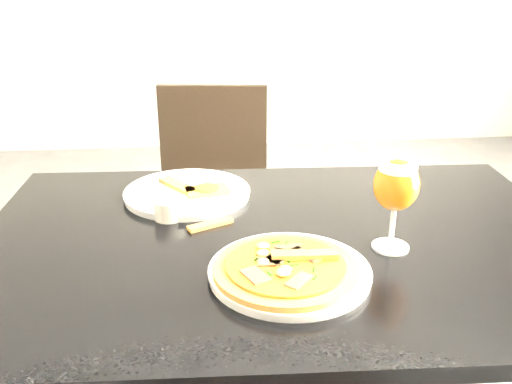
{
  "coord_description": "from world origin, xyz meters",
  "views": [
    {
      "loc": [
        0.01,
        -1.0,
        1.26
      ],
      "look_at": [
        0.12,
        0.05,
        0.83
      ],
      "focal_mm": 40.0,
      "sensor_mm": 36.0,
      "label": 1
    }
  ],
  "objects": [
    {
      "name": "dining_table",
      "position": [
        0.16,
        0.0,
        0.66
      ],
      "size": [
        1.23,
        0.84,
        0.75
      ],
      "rotation": [
        0.0,
        0.0,
        -0.04
      ],
      "color": "black",
      "rests_on": "ground"
    },
    {
      "name": "chair_far",
      "position": [
        0.04,
        0.83,
        0.47
      ],
      "size": [
        0.44,
        0.44,
        0.86
      ],
      "rotation": [
        0.0,
        0.0,
        -0.11
      ],
      "color": "black",
      "rests_on": "ground"
    },
    {
      "name": "plate_main",
      "position": [
        0.16,
        -0.15,
        0.76
      ],
      "size": [
        0.31,
        0.31,
        0.01
      ],
      "primitive_type": "cylinder",
      "rotation": [
        0.0,
        0.0,
        -0.13
      ],
      "color": "white",
      "rests_on": "dining_table"
    },
    {
      "name": "pizza",
      "position": [
        0.15,
        -0.16,
        0.77
      ],
      "size": [
        0.25,
        0.25,
        0.03
      ],
      "rotation": [
        0.0,
        0.0,
        -0.37
      ],
      "color": "olive",
      "rests_on": "plate_main"
    },
    {
      "name": "plate_second",
      "position": [
        -0.03,
        0.23,
        0.76
      ],
      "size": [
        0.39,
        0.39,
        0.02
      ],
      "primitive_type": "cylinder",
      "rotation": [
        0.0,
        0.0,
        -0.47
      ],
      "color": "white",
      "rests_on": "dining_table"
    },
    {
      "name": "crust_scraps",
      "position": [
        -0.0,
        0.23,
        0.77
      ],
      "size": [
        0.17,
        0.13,
        0.01
      ],
      "rotation": [
        0.0,
        0.0,
        -0.49
      ],
      "color": "olive",
      "rests_on": "plate_second"
    },
    {
      "name": "loose_crust",
      "position": [
        0.02,
        0.07,
        0.75
      ],
      "size": [
        0.1,
        0.06,
        0.01
      ],
      "primitive_type": "cube",
      "rotation": [
        0.0,
        0.0,
        0.46
      ],
      "color": "olive",
      "rests_on": "dining_table"
    },
    {
      "name": "sauce_cup",
      "position": [
        -0.06,
        0.12,
        0.77
      ],
      "size": [
        0.06,
        0.06,
        0.04
      ],
      "color": "beige",
      "rests_on": "dining_table"
    },
    {
      "name": "beer_glass",
      "position": [
        0.36,
        -0.06,
        0.88
      ],
      "size": [
        0.08,
        0.08,
        0.18
      ],
      "color": "white",
      "rests_on": "dining_table"
    }
  ]
}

